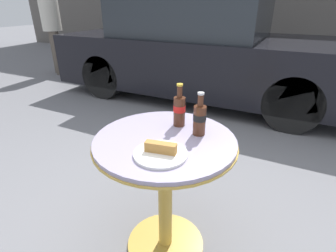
{
  "coord_description": "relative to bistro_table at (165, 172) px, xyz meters",
  "views": [
    {
      "loc": [
        0.5,
        -0.97,
        1.28
      ],
      "look_at": [
        0.0,
        0.03,
        0.75
      ],
      "focal_mm": 28.0,
      "sensor_mm": 36.0,
      "label": 1
    }
  ],
  "objects": [
    {
      "name": "ground_plane",
      "position": [
        0.0,
        0.0,
        -0.51
      ],
      "size": [
        30.0,
        30.0,
        0.0
      ],
      "primitive_type": "plane",
      "color": "slate"
    },
    {
      "name": "bistro_table",
      "position": [
        0.0,
        0.0,
        0.0
      ],
      "size": [
        0.69,
        0.69,
        0.7
      ],
      "color": "gold",
      "rests_on": "ground_plane"
    },
    {
      "name": "cola_bottle_left",
      "position": [
        0.13,
        0.11,
        0.28
      ],
      "size": [
        0.06,
        0.06,
        0.21
      ],
      "color": "#4C2819",
      "rests_on": "bistro_table"
    },
    {
      "name": "cola_bottle_right",
      "position": [
        -0.0,
        0.16,
        0.28
      ],
      "size": [
        0.06,
        0.06,
        0.22
      ],
      "color": "#4C2819",
      "rests_on": "bistro_table"
    },
    {
      "name": "lunch_plate_near",
      "position": [
        0.05,
        -0.14,
        0.21
      ],
      "size": [
        0.23,
        0.23,
        0.06
      ],
      "color": "white",
      "rests_on": "bistro_table"
    },
    {
      "name": "parked_car",
      "position": [
        -0.78,
        2.69,
        0.14
      ],
      "size": [
        4.06,
        1.66,
        1.39
      ],
      "color": "black",
      "rests_on": "ground_plane"
    },
    {
      "name": "pedestrian",
      "position": [
        -3.74,
        2.72,
        0.44
      ],
      "size": [
        0.34,
        0.34,
        1.67
      ],
      "color": "brown",
      "rests_on": "ground_plane"
    }
  ]
}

